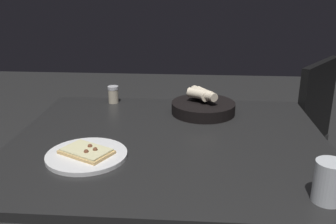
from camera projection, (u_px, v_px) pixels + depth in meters
dining_table at (169, 154)px, 1.41m from camera, size 0.98×1.15×0.73m
pizza_plate at (87, 154)px, 1.25m from camera, size 0.27×0.27×0.04m
bread_basket at (203, 106)px, 1.65m from camera, size 0.28×0.28×0.11m
beer_glass at (329, 184)px, 0.99m from camera, size 0.08×0.08×0.11m
pepper_shaker at (113, 95)px, 1.79m from camera, size 0.05×0.05×0.08m
chair_near at (291, 129)px, 2.08m from camera, size 0.62×0.62×0.90m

